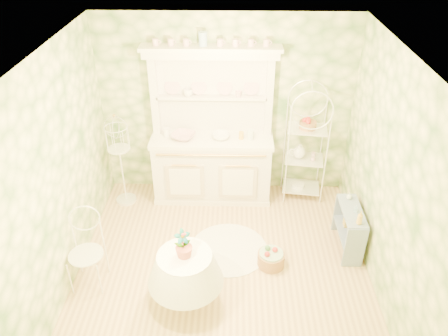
{
  "coord_description": "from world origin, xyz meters",
  "views": [
    {
      "loc": [
        0.11,
        -3.96,
        3.99
      ],
      "look_at": [
        0.0,
        0.5,
        1.15
      ],
      "focal_mm": 35.0,
      "sensor_mm": 36.0,
      "label": 1
    }
  ],
  "objects_px": {
    "kitchen_dresser": "(212,129)",
    "bakers_rack": "(306,143)",
    "floor_basket": "(271,258)",
    "side_shelf": "(349,229)",
    "round_table": "(186,277)",
    "cafe_chair": "(87,259)",
    "birdcage_stand": "(121,163)"
  },
  "relations": [
    {
      "from": "bakers_rack",
      "to": "birdcage_stand",
      "type": "distance_m",
      "value": 2.68
    },
    {
      "from": "birdcage_stand",
      "to": "round_table",
      "type": "bearing_deg",
      "value": -59.81
    },
    {
      "from": "side_shelf",
      "to": "cafe_chair",
      "type": "relative_size",
      "value": 0.95
    },
    {
      "from": "kitchen_dresser",
      "to": "floor_basket",
      "type": "xyz_separation_m",
      "value": [
        0.8,
        -1.47,
        -1.03
      ]
    },
    {
      "from": "kitchen_dresser",
      "to": "cafe_chair",
      "type": "bearing_deg",
      "value": -127.03
    },
    {
      "from": "bakers_rack",
      "to": "floor_basket",
      "type": "height_order",
      "value": "bakers_rack"
    },
    {
      "from": "round_table",
      "to": "side_shelf",
      "type": "bearing_deg",
      "value": 25.53
    },
    {
      "from": "kitchen_dresser",
      "to": "birdcage_stand",
      "type": "distance_m",
      "value": 1.4
    },
    {
      "from": "kitchen_dresser",
      "to": "cafe_chair",
      "type": "height_order",
      "value": "kitchen_dresser"
    },
    {
      "from": "birdcage_stand",
      "to": "floor_basket",
      "type": "relative_size",
      "value": 3.8
    },
    {
      "from": "floor_basket",
      "to": "side_shelf",
      "type": "bearing_deg",
      "value": 19.01
    },
    {
      "from": "bakers_rack",
      "to": "birdcage_stand",
      "type": "relative_size",
      "value": 1.37
    },
    {
      "from": "round_table",
      "to": "birdcage_stand",
      "type": "xyz_separation_m",
      "value": [
        -1.11,
        1.91,
        0.28
      ]
    },
    {
      "from": "kitchen_dresser",
      "to": "bakers_rack",
      "type": "relative_size",
      "value": 1.25
    },
    {
      "from": "bakers_rack",
      "to": "round_table",
      "type": "distance_m",
      "value": 2.69
    },
    {
      "from": "side_shelf",
      "to": "birdcage_stand",
      "type": "xyz_separation_m",
      "value": [
        -3.12,
        0.95,
        0.36
      ]
    },
    {
      "from": "side_shelf",
      "to": "cafe_chair",
      "type": "xyz_separation_m",
      "value": [
        -3.19,
        -0.7,
        0.07
      ]
    },
    {
      "from": "bakers_rack",
      "to": "floor_basket",
      "type": "relative_size",
      "value": 5.21
    },
    {
      "from": "round_table",
      "to": "birdcage_stand",
      "type": "bearing_deg",
      "value": 120.19
    },
    {
      "from": "bakers_rack",
      "to": "side_shelf",
      "type": "bearing_deg",
      "value": -60.91
    },
    {
      "from": "bakers_rack",
      "to": "side_shelf",
      "type": "xyz_separation_m",
      "value": [
        0.46,
        -1.17,
        -0.61
      ]
    },
    {
      "from": "birdcage_stand",
      "to": "bakers_rack",
      "type": "bearing_deg",
      "value": 4.64
    },
    {
      "from": "cafe_chair",
      "to": "floor_basket",
      "type": "relative_size",
      "value": 2.14
    },
    {
      "from": "birdcage_stand",
      "to": "floor_basket",
      "type": "xyz_separation_m",
      "value": [
        2.11,
        -1.3,
        -0.56
      ]
    },
    {
      "from": "round_table",
      "to": "floor_basket",
      "type": "xyz_separation_m",
      "value": [
        1.0,
        0.61,
        -0.27
      ]
    },
    {
      "from": "side_shelf",
      "to": "round_table",
      "type": "relative_size",
      "value": 0.93
    },
    {
      "from": "bakers_rack",
      "to": "side_shelf",
      "type": "relative_size",
      "value": 2.56
    },
    {
      "from": "round_table",
      "to": "cafe_chair",
      "type": "relative_size",
      "value": 1.02
    },
    {
      "from": "kitchen_dresser",
      "to": "bakers_rack",
      "type": "height_order",
      "value": "kitchen_dresser"
    },
    {
      "from": "bakers_rack",
      "to": "floor_basket",
      "type": "bearing_deg",
      "value": -102.44
    },
    {
      "from": "kitchen_dresser",
      "to": "bakers_rack",
      "type": "distance_m",
      "value": 1.37
    },
    {
      "from": "kitchen_dresser",
      "to": "bakers_rack",
      "type": "xyz_separation_m",
      "value": [
        1.35,
        0.05,
        -0.23
      ]
    }
  ]
}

